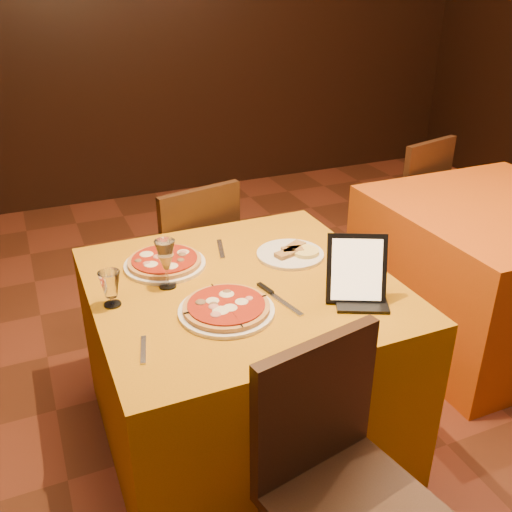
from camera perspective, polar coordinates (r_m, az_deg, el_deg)
name	(u,v)px	position (r m, az deg, el deg)	size (l,w,h in m)	color
floor	(372,473)	(2.49, 11.51, -20.51)	(6.00, 7.00, 0.01)	#5E2D19
wall_back	(141,27)	(4.97, -11.42, 21.54)	(6.00, 0.01, 2.80)	black
main_table	(243,363)	(2.35, -1.34, -10.67)	(1.10, 1.10, 0.75)	#B8760B
side_table	(489,271)	(3.26, 22.31, -1.39)	(1.10, 1.10, 0.75)	#C24F0C
chair_main_near	(355,509)	(1.76, 9.83, -23.67)	(0.47, 0.47, 0.91)	#301F0F
chair_main_far	(184,262)	(2.95, -7.20, -0.64)	(0.41, 0.41, 0.91)	black
chair_side_far	(398,205)	(3.78, 14.01, 5.02)	(0.45, 0.45, 0.91)	black
pizza_near	(226,309)	(1.95, -2.98, -5.29)	(0.33, 0.33, 0.03)	white
pizza_far	(165,263)	(2.28, -9.11, -0.67)	(0.32, 0.32, 0.03)	white
cutlet_dish	(290,253)	(2.34, 3.44, 0.31)	(0.28, 0.28, 0.03)	white
wine_glass	(166,264)	(2.09, -8.98, -0.76)	(0.08, 0.08, 0.19)	#DCBB7D
water_glass	(111,289)	(2.03, -14.33, -3.21)	(0.08, 0.08, 0.13)	silver
tablet	(356,269)	(2.01, 10.02, -1.24)	(0.21, 0.02, 0.24)	black
knife	(279,300)	(2.03, 2.35, -4.40)	(0.25, 0.02, 0.01)	silver
fork_near	(143,350)	(1.81, -11.19, -9.17)	(0.14, 0.02, 0.01)	silver
fork_far	(221,249)	(2.39, -3.53, 0.71)	(0.18, 0.02, 0.01)	silver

